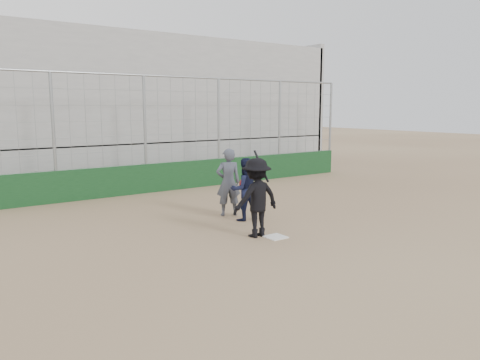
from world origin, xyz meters
TOP-DOWN VIEW (x-y plane):
  - ground at (0.00, 0.00)m, footprint 90.00×90.00m
  - home_plate at (0.00, 0.00)m, footprint 0.44×0.44m
  - backstop at (0.00, 7.00)m, footprint 18.10×0.25m
  - bleachers at (0.00, 11.95)m, footprint 20.25×6.70m
  - batter_at_plate at (-0.30, 0.34)m, footprint 1.17×0.78m
  - catcher_crouched at (0.38, 1.74)m, footprint 0.85×0.69m
  - umpire at (0.36, 2.46)m, footprint 0.79×0.66m

SIDE VIEW (x-z plane):
  - ground at x=0.00m, z-range 0.00..0.00m
  - home_plate at x=0.00m, z-range 0.00..0.02m
  - catcher_crouched at x=0.38m, z-range 0.00..1.11m
  - umpire at x=0.36m, z-range 0.00..1.66m
  - batter_at_plate at x=-0.30m, z-range -0.07..1.88m
  - backstop at x=0.00m, z-range -1.06..2.98m
  - bleachers at x=0.00m, z-range -0.57..6.41m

